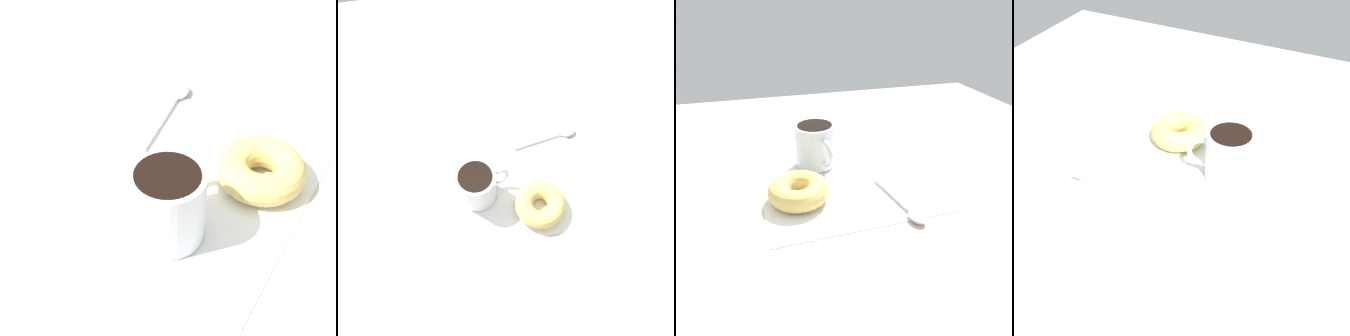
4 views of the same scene
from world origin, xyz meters
TOP-DOWN VIEW (x-y plane):
  - ground_plane at (0.00, 0.00)cm, footprint 120.00×120.00cm
  - napkin at (-1.95, -2.38)cm, footprint 32.28×32.28cm
  - coffee_cup at (-8.60, -6.35)cm, footprint 11.23×8.03cm
  - donut at (3.40, -11.89)cm, footprint 10.43×10.43cm
  - spoon at (11.58, 4.67)cm, footprint 14.91×3.90cm

SIDE VIEW (x-z plane):
  - ground_plane at x=0.00cm, z-range -2.00..0.00cm
  - napkin at x=-1.95cm, z-range 0.00..0.30cm
  - spoon at x=11.58cm, z-range 0.24..1.14cm
  - donut at x=3.40cm, z-range 0.30..4.08cm
  - coffee_cup at x=-8.60cm, z-range 0.44..9.04cm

